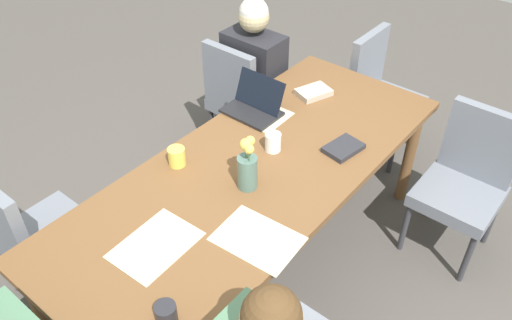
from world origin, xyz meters
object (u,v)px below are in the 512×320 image
chair_far_left_mid (241,95)px  coffee_mug_centre_left (273,142)px  chair_head_right_right_mid (379,90)px  flower_vase (247,167)px  book_red_cover (343,148)px  chair_far_right_near (32,232)px  book_blue_cover (314,92)px  chair_near_right_far (467,178)px  laptop_far_left_mid (254,106)px  dining_table (256,178)px  person_far_left_mid (254,91)px  coffee_mug_near_left (166,315)px  coffee_mug_near_right (177,157)px

chair_far_left_mid → coffee_mug_centre_left: (-0.61, -0.75, 0.31)m
chair_head_right_right_mid → flower_vase: (-1.60, -0.12, 0.38)m
chair_head_right_right_mid → book_red_cover: (-1.06, -0.33, 0.27)m
chair_far_right_near → book_blue_cover: (1.63, -0.59, 0.28)m
chair_near_right_far → book_red_cover: 0.79m
chair_head_right_right_mid → chair_far_right_near: bearing=163.5°
chair_near_right_far → laptop_far_left_mid: 1.28m
chair_far_left_mid → book_blue_cover: 0.67m
chair_far_right_near → book_red_cover: size_ratio=4.50×
chair_near_right_far → coffee_mug_centre_left: 1.16m
flower_vase → laptop_far_left_mid: 0.65m
laptop_far_left_mid → book_blue_cover: 0.41m
dining_table → chair_far_right_near: 1.17m
flower_vase → book_red_cover: 0.58m
book_red_cover → book_blue_cover: bearing=59.6°
person_far_left_mid → book_blue_cover: person_far_left_mid is taller
chair_far_left_mid → chair_near_right_far: 1.58m
chair_near_right_far → book_blue_cover: bearing=100.0°
book_blue_cover → coffee_mug_near_left: bearing=-143.6°
chair_near_right_far → flower_vase: size_ratio=3.17×
coffee_mug_near_left → chair_near_right_far: bearing=-14.8°
coffee_mug_near_left → book_blue_cover: 1.73m
chair_far_left_mid → coffee_mug_near_right: (-1.01, -0.45, 0.31)m
flower_vase → coffee_mug_centre_left: bearing=15.0°
chair_near_right_far → coffee_mug_near_left: (-1.83, 0.48, 0.31)m
coffee_mug_centre_left → book_red_cover: 0.37m
chair_near_right_far → book_blue_cover: size_ratio=4.50×
chair_head_right_right_mid → chair_near_right_far: same height
chair_near_right_far → laptop_far_left_mid: laptop_far_left_mid is taller
chair_far_right_near → book_blue_cover: size_ratio=4.50×
dining_table → flower_vase: bearing=-157.0°
chair_near_right_far → chair_head_right_right_mid: bearing=57.8°
book_blue_cover → coffee_mug_near_right: bearing=-169.0°
flower_vase → book_red_cover: bearing=-21.3°
coffee_mug_centre_left → chair_far_left_mid: bearing=50.8°
laptop_far_left_mid → coffee_mug_near_right: (-0.61, 0.00, 0.01)m
laptop_far_left_mid → coffee_mug_near_left: size_ratio=3.21×
coffee_mug_centre_left → book_blue_cover: 0.60m
book_red_cover → laptop_far_left_mid: bearing=100.9°
chair_far_left_mid → book_red_cover: size_ratio=4.50×
chair_far_left_mid → coffee_mug_near_left: 2.03m
dining_table → person_far_left_mid: bearing=39.8°
dining_table → chair_head_right_right_mid: bearing=2.4°
coffee_mug_centre_left → dining_table: bearing=-171.7°
coffee_mug_near_left → coffee_mug_centre_left: bearing=17.4°
person_far_left_mid → coffee_mug_near_left: bearing=-149.7°
chair_far_left_mid → coffee_mug_centre_left: bearing=-129.2°
person_far_left_mid → chair_head_right_right_mid: person_far_left_mid is taller
person_far_left_mid → flower_vase: 1.31m
chair_far_right_near → coffee_mug_near_right: bearing=-33.6°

